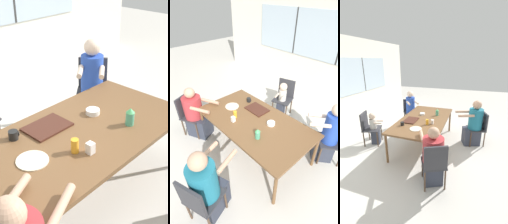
# 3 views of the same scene
# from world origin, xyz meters

# --- Properties ---
(ground_plane) EXTENTS (16.00, 16.00, 0.00)m
(ground_plane) POSITION_xyz_m (0.00, 0.00, 0.00)
(ground_plane) COLOR beige
(dining_table) EXTENTS (2.02, 1.10, 0.71)m
(dining_table) POSITION_xyz_m (0.00, 0.00, 0.66)
(dining_table) COLOR brown
(dining_table) RESTS_ON ground_plane
(chair_for_man_teal_shirt) EXTENTS (0.56, 0.56, 0.86)m
(chair_for_man_teal_shirt) POSITION_xyz_m (1.11, 0.88, 0.51)
(chair_for_man_teal_shirt) COLOR #333338
(chair_for_man_teal_shirt) RESTS_ON ground_plane
(person_man_teal_shirt) EXTENTS (0.57, 0.54, 1.16)m
(person_man_teal_shirt) POSITION_xyz_m (0.99, 0.78, 0.54)
(person_man_teal_shirt) COLOR #333847
(person_man_teal_shirt) RESTS_ON ground_plane
(food_tray_dark) EXTENTS (0.40, 0.29, 0.02)m
(food_tray_dark) POSITION_xyz_m (-0.20, 0.26, 0.72)
(food_tray_dark) COLOR #472319
(food_tray_dark) RESTS_ON dining_table
(coffee_mug) EXTENTS (0.09, 0.08, 0.08)m
(coffee_mug) POSITION_xyz_m (-0.52, 0.34, 0.75)
(coffee_mug) COLOR black
(coffee_mug) RESTS_ON dining_table
(sippy_cup) EXTENTS (0.08, 0.08, 0.17)m
(sippy_cup) POSITION_xyz_m (0.35, -0.25, 0.79)
(sippy_cup) COLOR #4CA57F
(sippy_cup) RESTS_ON dining_table
(juice_glass) EXTENTS (0.06, 0.06, 0.12)m
(juice_glass) POSITION_xyz_m (-0.29, -0.17, 0.77)
(juice_glass) COLOR gold
(juice_glass) RESTS_ON dining_table
(milk_carton_small) EXTENTS (0.06, 0.06, 0.10)m
(milk_carton_small) POSITION_xyz_m (-0.22, -0.27, 0.75)
(milk_carton_small) COLOR silver
(milk_carton_small) RESTS_ON dining_table
(bowl_white_shallow) EXTENTS (0.14, 0.14, 0.05)m
(bowl_white_shallow) POSITION_xyz_m (0.27, 0.13, 0.73)
(bowl_white_shallow) COLOR white
(bowl_white_shallow) RESTS_ON dining_table
(plate_tortillas) EXTENTS (0.26, 0.26, 0.01)m
(plate_tortillas) POSITION_xyz_m (-0.60, -0.02, 0.71)
(plate_tortillas) COLOR beige
(plate_tortillas) RESTS_ON dining_table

